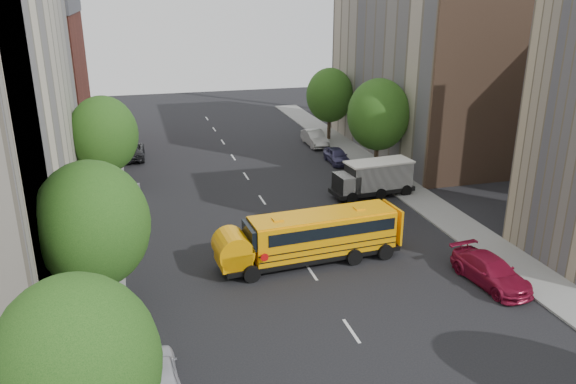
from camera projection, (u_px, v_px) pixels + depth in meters
name	position (u px, v px, depth m)	size (l,w,h in m)	color
ground	(301.00, 257.00, 33.13)	(120.00, 120.00, 0.00)	black
sidewalk_left	(100.00, 244.00, 34.71)	(3.00, 80.00, 0.12)	slate
sidewalk_right	(433.00, 207.00, 40.57)	(3.00, 80.00, 0.12)	slate
lane_markings	(262.00, 200.00, 42.19)	(0.15, 64.00, 0.01)	silver
building_left_redbrick	(27.00, 87.00, 51.74)	(10.00, 15.00, 13.00)	maroon
building_right_far	(422.00, 57.00, 52.82)	(10.00, 22.00, 18.00)	tan
building_right_sidewall	(493.00, 72.00, 42.85)	(10.10, 0.30, 18.00)	brown
street_tree_0	(78.00, 366.00, 16.07)	(4.80, 4.80, 7.41)	#38281C
street_tree_1	(92.00, 225.00, 25.03)	(5.12, 5.12, 7.90)	#38281C
street_tree_2	(104.00, 135.00, 41.40)	(4.99, 4.99, 7.71)	#38281C
street_tree_4	(378.00, 115.00, 46.92)	(5.25, 5.25, 8.10)	#38281C
street_tree_5	(330.00, 95.00, 57.92)	(4.86, 4.86, 7.51)	#38281C
school_bus	(309.00, 235.00, 32.02)	(10.62, 3.19, 2.95)	black
safari_truck	(373.00, 178.00, 42.60)	(6.53, 2.89, 2.72)	black
parked_car_0	(158.00, 375.00, 21.84)	(1.65, 4.10, 1.40)	silver
parked_car_1	(129.00, 193.00, 41.71)	(1.43, 4.09, 1.35)	silver
parked_car_2	(131.00, 151.00, 52.54)	(2.46, 5.34, 1.48)	black
parked_car_3	(491.00, 271.00, 29.86)	(2.06, 5.08, 1.47)	maroon
parked_car_4	(337.00, 156.00, 51.11)	(1.63, 4.06, 1.38)	#363359
parked_car_5	(315.00, 138.00, 56.94)	(1.65, 4.74, 1.56)	#9B9A96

